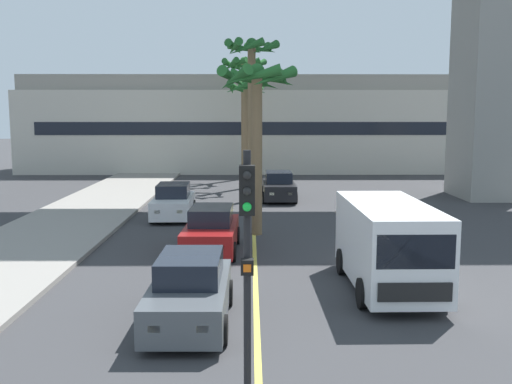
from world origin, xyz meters
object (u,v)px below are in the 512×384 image
object	(u,v)px
car_queue_front	(211,231)
palm_tree_near_median	(244,82)
car_queue_second	(279,187)
car_queue_fourth	(190,292)
palm_tree_far_median	(251,75)
traffic_light_median_near	(247,246)
palm_tree_farthest_median	(246,104)
palm_tree_mid_median	(258,99)
car_queue_third	(173,202)
delivery_van	(388,243)

from	to	relation	value
car_queue_front	palm_tree_near_median	xyz separation A→B (m)	(0.90, 22.67, 6.28)
car_queue_second	car_queue_fourth	size ratio (longest dim) A/B	1.00
palm_tree_far_median	palm_tree_near_median	bearing A→B (deg)	92.65
traffic_light_median_near	palm_tree_farthest_median	xyz separation A→B (m)	(-0.19, 28.35, 2.62)
palm_tree_mid_median	traffic_light_median_near	bearing A→B (deg)	-91.39
palm_tree_near_median	palm_tree_farthest_median	xyz separation A→B (m)	(0.21, -5.26, -1.66)
palm_tree_far_median	palm_tree_farthest_median	xyz separation A→B (m)	(-0.29, 5.47, -1.46)
car_queue_second	palm_tree_far_median	bearing A→B (deg)	-170.57
palm_tree_mid_median	car_queue_fourth	bearing A→B (deg)	-99.61
car_queue_front	car_queue_third	xyz separation A→B (m)	(-2.17, 6.67, 0.00)
car_queue_front	car_queue_second	xyz separation A→B (m)	(2.91, 12.20, 0.00)
car_queue_third	delivery_van	bearing A→B (deg)	-56.84
palm_tree_near_median	palm_tree_mid_median	bearing A→B (deg)	-87.86
delivery_van	traffic_light_median_near	distance (m)	7.68
palm_tree_mid_median	palm_tree_farthest_median	xyz separation A→B (m)	(-0.53, 14.47, 0.05)
delivery_van	palm_tree_near_median	xyz separation A→B (m)	(-4.15, 27.06, 5.71)
delivery_van	palm_tree_mid_median	size ratio (longest dim) A/B	0.79
car_queue_fourth	traffic_light_median_near	xyz separation A→B (m)	(1.33, -4.04, 1.99)
palm_tree_far_median	palm_tree_mid_median	bearing A→B (deg)	-88.48
car_queue_third	palm_tree_farthest_median	size ratio (longest dim) A/B	0.60
palm_tree_mid_median	palm_tree_far_median	xyz separation A→B (m)	(-0.24, 9.01, 1.51)
car_queue_second	palm_tree_farthest_median	world-z (taller)	palm_tree_farthest_median
palm_tree_mid_median	palm_tree_far_median	distance (m)	9.14
car_queue_front	palm_tree_mid_median	bearing A→B (deg)	60.84
palm_tree_mid_median	palm_tree_far_median	size ratio (longest dim) A/B	0.76
car_queue_front	delivery_van	size ratio (longest dim) A/B	0.79
delivery_van	palm_tree_mid_median	distance (m)	9.02
delivery_van	palm_tree_near_median	bearing A→B (deg)	98.72
car_queue_front	palm_tree_farthest_median	xyz separation A→B (m)	(1.11, 17.41, 4.62)
car_queue_second	palm_tree_mid_median	xyz separation A→B (m)	(-1.27, -9.26, 4.57)
car_queue_third	palm_tree_far_median	size ratio (longest dim) A/B	0.48
car_queue_front	car_queue_fourth	xyz separation A→B (m)	(-0.03, -6.90, 0.00)
palm_tree_near_median	car_queue_second	bearing A→B (deg)	-79.14
delivery_van	car_queue_second	bearing A→B (deg)	97.36
traffic_light_median_near	palm_tree_far_median	bearing A→B (deg)	89.76
car_queue_second	delivery_van	bearing A→B (deg)	-82.64
car_queue_second	traffic_light_median_near	xyz separation A→B (m)	(-1.61, -23.14, 1.99)
car_queue_fourth	palm_tree_far_median	size ratio (longest dim) A/B	0.47
traffic_light_median_near	delivery_van	bearing A→B (deg)	60.16
car_queue_front	palm_tree_mid_median	distance (m)	5.67
car_queue_second	palm_tree_farthest_median	bearing A→B (deg)	109.03
palm_tree_near_median	palm_tree_far_median	distance (m)	10.74
car_queue_front	delivery_van	distance (m)	6.72
delivery_van	palm_tree_near_median	world-z (taller)	palm_tree_near_median
car_queue_fourth	palm_tree_near_median	size ratio (longest dim) A/B	0.47
car_queue_front	car_queue_second	bearing A→B (deg)	76.57
car_queue_front	delivery_van	bearing A→B (deg)	-40.99
palm_tree_mid_median	palm_tree_farthest_median	bearing A→B (deg)	92.08
car_queue_second	car_queue_third	bearing A→B (deg)	-132.60
car_queue_third	car_queue_front	bearing A→B (deg)	-71.96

